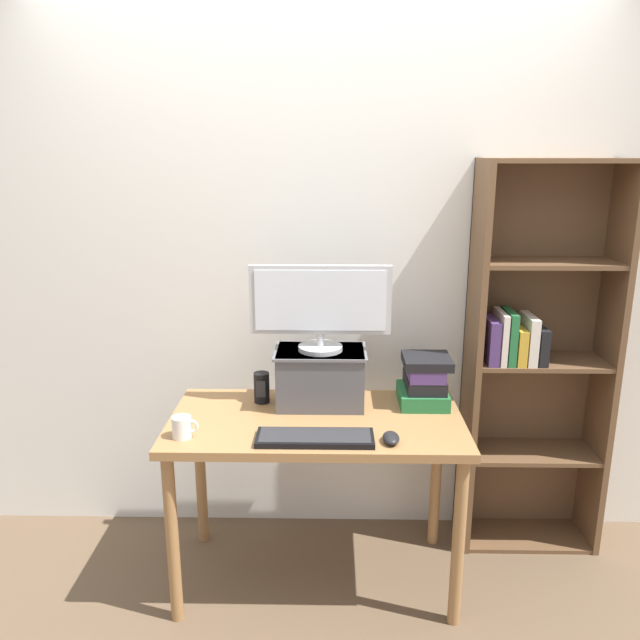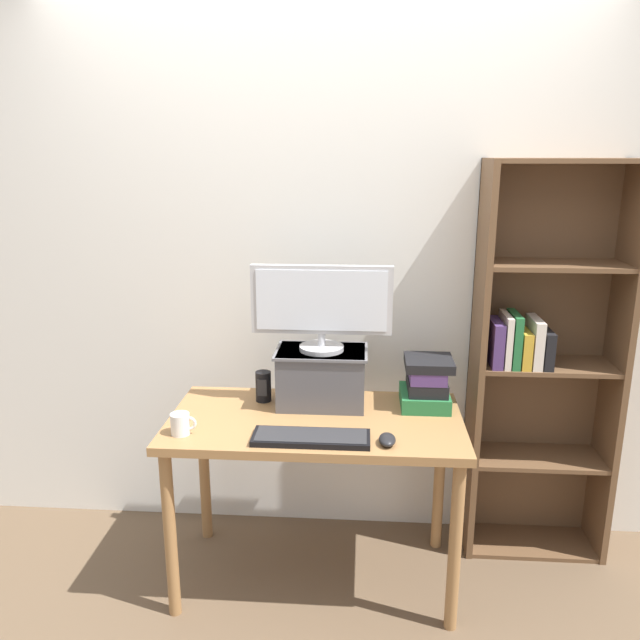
% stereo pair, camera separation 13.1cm
% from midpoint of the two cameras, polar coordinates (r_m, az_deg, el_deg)
% --- Properties ---
extents(ground_plane, '(12.00, 12.00, 0.00)m').
position_cam_midpoint_polar(ground_plane, '(3.00, -1.67, -22.39)').
color(ground_plane, brown).
extents(back_wall, '(7.00, 0.08, 2.60)m').
position_cam_midpoint_polar(back_wall, '(2.92, -1.41, 4.69)').
color(back_wall, silver).
rests_on(back_wall, ground_plane).
extents(desk, '(1.21, 0.64, 0.76)m').
position_cam_midpoint_polar(desk, '(2.65, -1.78, -10.88)').
color(desk, '#9E7042').
rests_on(desk, ground_plane).
extents(bookshelf_unit, '(0.63, 0.28, 1.80)m').
position_cam_midpoint_polar(bookshelf_unit, '(2.99, 17.78, -3.33)').
color(bookshelf_unit, brown).
rests_on(bookshelf_unit, ground_plane).
extents(riser_box, '(0.39, 0.26, 0.25)m').
position_cam_midpoint_polar(riser_box, '(2.70, -1.36, -5.14)').
color(riser_box, '#515156').
rests_on(riser_box, desk).
extents(computer_monitor, '(0.59, 0.19, 0.37)m').
position_cam_midpoint_polar(computer_monitor, '(2.61, -1.40, 1.40)').
color(computer_monitor, '#B7B7BA').
rests_on(computer_monitor, riser_box).
extents(keyboard, '(0.45, 0.15, 0.02)m').
position_cam_midpoint_polar(keyboard, '(2.42, -2.13, -10.72)').
color(keyboard, black).
rests_on(keyboard, desk).
extents(computer_mouse, '(0.06, 0.10, 0.04)m').
position_cam_midpoint_polar(computer_mouse, '(2.41, 4.93, -10.71)').
color(computer_mouse, black).
rests_on(computer_mouse, desk).
extents(book_stack, '(0.22, 0.25, 0.22)m').
position_cam_midpoint_polar(book_stack, '(2.75, 8.16, -5.57)').
color(book_stack, '#236B38').
rests_on(book_stack, desk).
extents(coffee_mug, '(0.10, 0.07, 0.08)m').
position_cam_midpoint_polar(coffee_mug, '(2.50, -13.97, -9.49)').
color(coffee_mug, white).
rests_on(coffee_mug, desk).
extents(desk_speaker, '(0.07, 0.07, 0.13)m').
position_cam_midpoint_polar(desk_speaker, '(2.76, -6.72, -6.16)').
color(desk_speaker, black).
rests_on(desk_speaker, desk).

